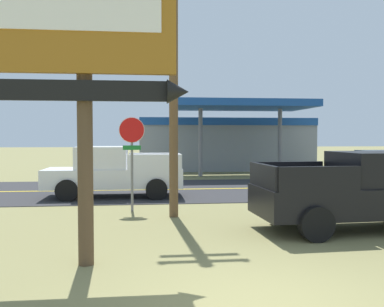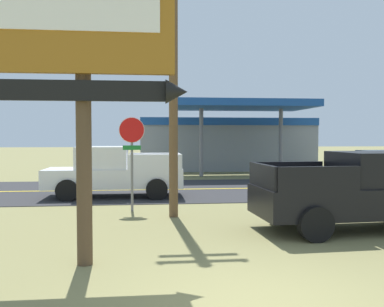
# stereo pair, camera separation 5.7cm
# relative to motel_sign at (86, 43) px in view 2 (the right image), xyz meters

# --- Properties ---
(road_asphalt) EXTENTS (140.00, 8.00, 0.02)m
(road_asphalt) POSITION_rel_motel_sign_xyz_m (2.52, 10.85, -3.99)
(road_asphalt) COLOR #2B2B2D
(road_asphalt) RESTS_ON ground
(road_centre_line) EXTENTS (126.00, 0.20, 0.01)m
(road_centre_line) POSITION_rel_motel_sign_xyz_m (2.52, 10.85, -3.98)
(road_centre_line) COLOR gold
(road_centre_line) RESTS_ON road_asphalt
(motel_sign) EXTENTS (3.52, 0.54, 5.89)m
(motel_sign) POSITION_rel_motel_sign_xyz_m (0.00, 0.00, 0.00)
(motel_sign) COLOR brown
(motel_sign) RESTS_ON ground
(stop_sign) EXTENTS (0.80, 0.08, 2.95)m
(stop_sign) POSITION_rel_motel_sign_xyz_m (0.60, 5.63, -1.98)
(stop_sign) COLOR slate
(stop_sign) RESTS_ON ground
(utility_pole) EXTENTS (1.74, 0.26, 9.28)m
(utility_pole) POSITION_rel_motel_sign_xyz_m (1.84, 4.59, 0.92)
(utility_pole) COLOR brown
(utility_pole) RESTS_ON ground
(gas_station) EXTENTS (12.00, 11.50, 4.40)m
(gas_station) POSITION_rel_motel_sign_xyz_m (6.65, 22.59, -2.06)
(gas_station) COLOR gray
(gas_station) RESTS_ON ground
(pickup_black_parked_on_lawn) EXTENTS (5.30, 2.45, 1.96)m
(pickup_black_parked_on_lawn) POSITION_rel_motel_sign_xyz_m (6.42, 2.36, -3.04)
(pickup_black_parked_on_lawn) COLOR black
(pickup_black_parked_on_lawn) RESTS_ON ground
(pickup_white_on_road) EXTENTS (5.20, 2.24, 1.96)m
(pickup_white_on_road) POSITION_rel_motel_sign_xyz_m (-0.25, 8.85, -3.04)
(pickup_white_on_road) COLOR silver
(pickup_white_on_road) RESTS_ON ground
(car_silver_mid_lane) EXTENTS (4.20, 2.00, 1.64)m
(car_silver_mid_lane) POSITION_rel_motel_sign_xyz_m (13.19, 12.85, -3.17)
(car_silver_mid_lane) COLOR #A8AAAF
(car_silver_mid_lane) RESTS_ON ground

